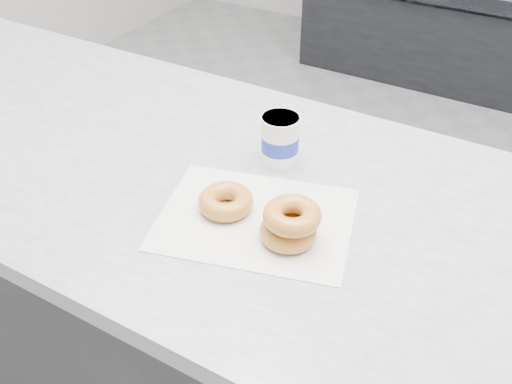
# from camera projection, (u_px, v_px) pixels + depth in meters

# --- Properties ---
(ground) EXTENTS (5.00, 5.00, 0.00)m
(ground) POSITION_uv_depth(u_px,v_px,m) (382.00, 321.00, 1.98)
(ground) COLOR gray
(ground) RESTS_ON ground
(counter) EXTENTS (3.06, 0.76, 0.90)m
(counter) POSITION_uv_depth(u_px,v_px,m) (317.00, 369.00, 1.29)
(counter) COLOR #333335
(counter) RESTS_ON ground
(wax_paper) EXTENTS (0.40, 0.34, 0.00)m
(wax_paper) POSITION_uv_depth(u_px,v_px,m) (256.00, 219.00, 1.02)
(wax_paper) COLOR silver
(wax_paper) RESTS_ON counter
(donut_single) EXTENTS (0.12, 0.12, 0.04)m
(donut_single) POSITION_uv_depth(u_px,v_px,m) (226.00, 201.00, 1.03)
(donut_single) COLOR gold
(donut_single) RESTS_ON wax_paper
(donut_stack) EXTENTS (0.14, 0.14, 0.07)m
(donut_stack) POSITION_uv_depth(u_px,v_px,m) (290.00, 224.00, 0.95)
(donut_stack) COLOR gold
(donut_stack) RESTS_ON wax_paper
(coffee_cup) EXTENTS (0.08, 0.08, 0.11)m
(coffee_cup) POSITION_uv_depth(u_px,v_px,m) (280.00, 140.00, 1.13)
(coffee_cup) COLOR white
(coffee_cup) RESTS_ON counter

